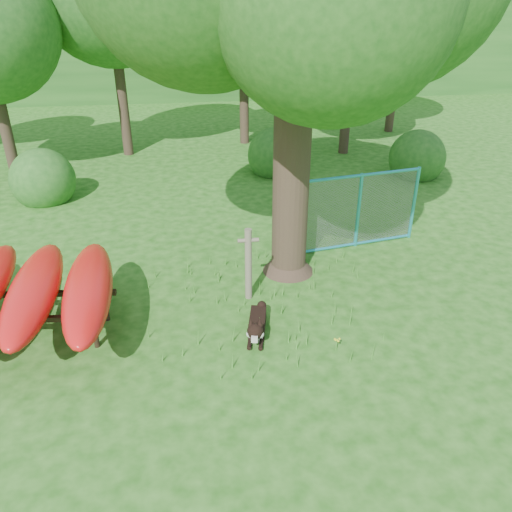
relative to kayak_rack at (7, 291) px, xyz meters
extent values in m
plane|color=#1A5310|center=(4.06, -0.77, -0.89)|extent=(80.00, 80.00, 0.00)
cylinder|color=#32241B|center=(5.13, 1.56, 1.94)|extent=(0.89, 0.89, 5.67)
cone|color=#32241B|center=(5.13, 1.56, -0.61)|extent=(1.33, 1.33, 0.57)
cylinder|color=#32241B|center=(5.79, 1.39, 2.74)|extent=(1.62, 0.36, 1.21)
cylinder|color=#32241B|center=(4.63, 1.92, 3.19)|extent=(1.08, 1.06, 1.16)
cylinder|color=#645B4B|center=(4.14, 0.61, -0.16)|extent=(0.14, 0.14, 1.47)
cylinder|color=#645B4B|center=(4.14, 0.61, 0.35)|extent=(0.40, 0.08, 0.08)
cylinder|color=black|center=(1.41, -0.54, -0.61)|extent=(0.10, 0.10, 0.56)
cylinder|color=black|center=(1.49, 0.24, -0.61)|extent=(0.10, 0.10, 0.56)
cube|color=black|center=(-0.04, -0.39, -0.31)|extent=(3.35, 0.44, 0.09)
cube|color=black|center=(0.04, 0.39, -0.31)|extent=(3.35, 0.44, 0.09)
ellipsoid|color=red|center=(0.45, -0.05, 0.00)|extent=(0.90, 3.39, 0.54)
ellipsoid|color=red|center=(1.34, -0.14, 0.00)|extent=(1.02, 3.41, 0.54)
cube|color=black|center=(4.15, -0.45, -0.76)|extent=(0.43, 0.79, 0.25)
cube|color=beige|center=(4.08, -0.76, -0.78)|extent=(0.26, 0.20, 0.23)
sphere|color=black|center=(4.04, -0.94, -0.57)|extent=(0.28, 0.28, 0.28)
cube|color=beige|center=(4.01, -1.07, -0.62)|extent=(0.14, 0.17, 0.10)
sphere|color=beige|center=(3.95, -0.95, -0.62)|extent=(0.13, 0.13, 0.13)
sphere|color=beige|center=(4.12, -0.98, -0.62)|extent=(0.13, 0.13, 0.13)
cone|color=black|center=(3.98, -0.89, -0.42)|extent=(0.13, 0.14, 0.13)
cone|color=black|center=(4.12, -0.92, -0.42)|extent=(0.10, 0.12, 0.13)
cylinder|color=black|center=(3.95, -0.89, -0.84)|extent=(0.14, 0.33, 0.07)
cylinder|color=black|center=(4.14, -0.93, -0.84)|extent=(0.14, 0.33, 0.07)
sphere|color=black|center=(4.29, -0.07, -0.66)|extent=(0.17, 0.17, 0.17)
torus|color=blue|center=(4.06, -0.86, -0.64)|extent=(0.28, 0.13, 0.27)
cylinder|color=#29A3C3|center=(5.48, 2.25, 0.00)|extent=(0.09, 0.09, 1.78)
cylinder|color=#29A3C3|center=(6.94, 2.51, 0.00)|extent=(0.09, 0.09, 1.78)
cylinder|color=#29A3C3|center=(8.40, 2.77, 0.00)|extent=(0.09, 0.09, 1.78)
cylinder|color=#29A3C3|center=(6.94, 2.51, 0.85)|extent=(2.93, 0.59, 0.07)
cylinder|color=#29A3C3|center=(6.94, 2.51, -0.84)|extent=(2.93, 0.59, 0.07)
plane|color=gray|center=(6.94, 2.51, 0.00)|extent=(2.91, 0.52, 2.96)
cylinder|color=#468D2E|center=(5.36, -1.24, -0.79)|extent=(0.02, 0.02, 0.21)
sphere|color=yellow|center=(5.36, -1.24, -0.68)|extent=(0.04, 0.04, 0.04)
sphere|color=yellow|center=(5.41, -1.23, -0.67)|extent=(0.04, 0.04, 0.04)
sphere|color=yellow|center=(5.34, -1.20, -0.69)|extent=(0.04, 0.04, 0.04)
sphere|color=yellow|center=(5.37, -1.27, -0.68)|extent=(0.04, 0.04, 0.04)
sphere|color=yellow|center=(5.33, -1.25, -0.67)|extent=(0.04, 0.04, 0.04)
cylinder|color=#32241B|center=(-2.44, 9.23, 1.21)|extent=(0.36, 0.36, 4.20)
cylinder|color=#32241B|center=(1.06, 11.23, 1.73)|extent=(0.36, 0.36, 5.25)
cylinder|color=#32241B|center=(5.56, 12.23, 1.03)|extent=(0.36, 0.36, 3.85)
sphere|color=#21591C|center=(5.56, 12.23, 3.23)|extent=(4.00, 4.00, 4.00)
cylinder|color=#32241B|center=(9.06, 10.23, 1.49)|extent=(0.36, 0.36, 4.76)
sphere|color=#21591C|center=(9.06, 10.23, 4.21)|extent=(4.80, 4.80, 4.80)
cylinder|color=#32241B|center=(12.06, 13.23, 1.56)|extent=(0.36, 0.36, 4.90)
sphere|color=#21591C|center=(-0.94, 6.73, -0.89)|extent=(1.80, 1.80, 1.80)
sphere|color=#21591C|center=(10.56, 7.23, -0.89)|extent=(1.80, 1.80, 1.80)
sphere|color=#21591C|center=(6.06, 8.23, -0.89)|extent=(1.80, 1.80, 1.80)
cube|color=#21591C|center=(4.06, 27.23, 2.11)|extent=(80.00, 12.00, 6.00)
camera|label=1|loc=(3.05, -7.62, 4.34)|focal=35.00mm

